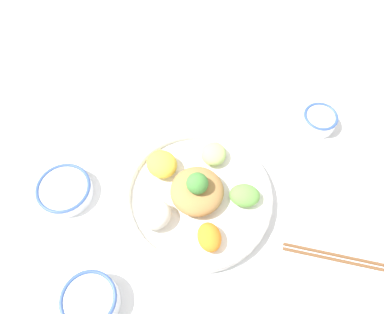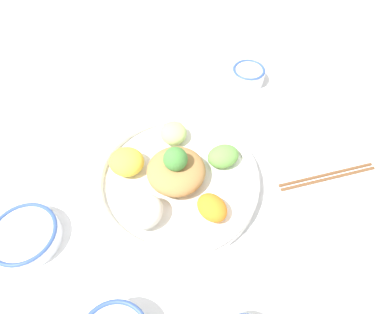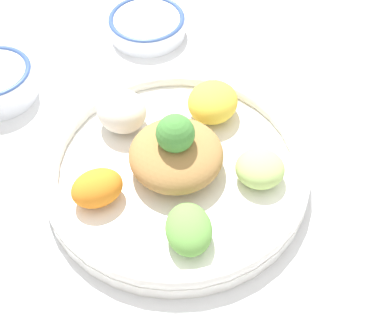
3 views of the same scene
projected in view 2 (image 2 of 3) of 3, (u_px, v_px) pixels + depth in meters
The scene contains 6 objects.
ground_plane at pixel (197, 179), 0.65m from camera, with size 2.40×2.40×0.00m, color white.
salad_platter at pixel (175, 177), 0.62m from camera, with size 0.32×0.32×0.11m.
rice_bowl_blue at pixel (25, 236), 0.56m from camera, with size 0.12×0.12×0.03m.
rice_bowl_plain at pixel (248, 75), 0.81m from camera, with size 0.08×0.08×0.04m.
chopsticks_pair_near at pixel (328, 176), 0.65m from camera, with size 0.20×0.10×0.01m.
serving_spoon_main at pixel (225, 100), 0.78m from camera, with size 0.11×0.08×0.01m.
Camera 2 is at (-0.05, 0.35, 0.55)m, focal length 30.00 mm.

